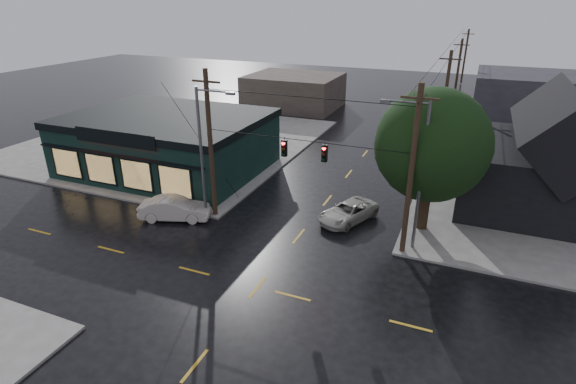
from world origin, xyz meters
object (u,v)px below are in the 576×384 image
at_px(utility_pole_nw, 216,216).
at_px(corner_tree, 432,145).
at_px(sedan_cream, 175,209).
at_px(suv_silver, 348,212).
at_px(utility_pole_ne, 402,253).

bearing_deg(utility_pole_nw, corner_tree, 14.39).
height_order(sedan_cream, suv_silver, sedan_cream).
xyz_separation_m(corner_tree, suv_silver, (-4.84, -0.64, -5.18)).
distance_m(corner_tree, sedan_cream, 17.48).
bearing_deg(utility_pole_ne, utility_pole_nw, 180.00).
relative_size(corner_tree, sedan_cream, 1.93).
relative_size(sedan_cream, suv_silver, 1.02).
bearing_deg(corner_tree, utility_pole_nw, -165.61).
bearing_deg(utility_pole_nw, suv_silver, 18.00).
height_order(corner_tree, utility_pole_ne, corner_tree).
distance_m(utility_pole_nw, sedan_cream, 2.86).
bearing_deg(utility_pole_nw, sedan_cream, -146.86).
bearing_deg(corner_tree, utility_pole_ne, -100.82).
bearing_deg(sedan_cream, suv_silver, -88.62).
bearing_deg(utility_pole_nw, utility_pole_ne, 0.00).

